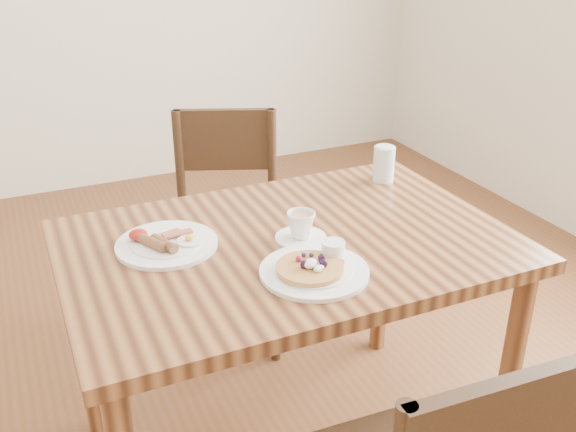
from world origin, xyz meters
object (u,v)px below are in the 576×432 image
at_px(chair_far, 226,217).
at_px(water_glass, 384,164).
at_px(teacup_saucer, 301,228).
at_px(breakfast_plate, 165,243).
at_px(dining_table, 288,271).
at_px(pancake_plate, 315,268).

height_order(chair_far, water_glass, chair_far).
height_order(chair_far, teacup_saucer, chair_far).
xyz_separation_m(breakfast_plate, water_glass, (0.77, 0.16, 0.05)).
bearing_deg(dining_table, water_glass, 28.96).
height_order(pancake_plate, breakfast_plate, pancake_plate).
bearing_deg(chair_far, teacup_saucer, 109.44).
bearing_deg(dining_table, breakfast_plate, 163.11).
height_order(dining_table, breakfast_plate, breakfast_plate).
distance_m(chair_far, breakfast_plate, 0.77).
bearing_deg(breakfast_plate, chair_far, 58.61).
bearing_deg(teacup_saucer, pancake_plate, -104.32).
xyz_separation_m(chair_far, breakfast_plate, (-0.38, -0.62, 0.27)).
distance_m(chair_far, teacup_saucer, 0.79).
distance_m(teacup_saucer, water_glass, 0.51).
relative_size(chair_far, breakfast_plate, 3.26).
xyz_separation_m(pancake_plate, breakfast_plate, (-0.30, 0.29, -0.00)).
bearing_deg(teacup_saucer, water_glass, 32.11).
bearing_deg(dining_table, pancake_plate, -94.04).
distance_m(breakfast_plate, teacup_saucer, 0.36).
bearing_deg(teacup_saucer, dining_table, 155.63).
distance_m(dining_table, pancake_plate, 0.22).
bearing_deg(breakfast_plate, dining_table, -16.89).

